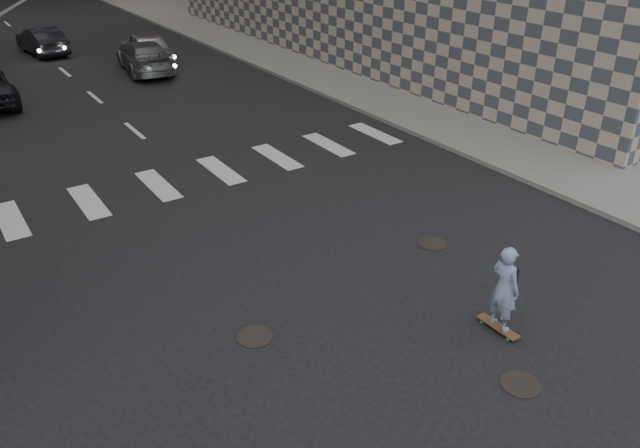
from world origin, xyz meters
The scene contains 9 objects.
ground centered at (0.00, 0.00, 0.00)m, with size 160.00×160.00×0.00m, color black.
sidewalk_right centered at (14.50, 20.00, 0.07)m, with size 13.00×80.00×0.15m, color gray.
manhole_a centered at (1.20, -2.50, 0.01)m, with size 0.70×0.70×0.02m, color black.
manhole_b centered at (-2.00, 1.20, 0.01)m, with size 0.70×0.70×0.02m, color black.
manhole_c centered at (3.30, 2.00, 0.01)m, with size 0.70×0.70×0.02m, color black.
skateboarder centered at (2.04, -1.22, 0.97)m, with size 0.45×0.94×1.86m.
traffic_car_b centered at (3.28, 21.88, 0.72)m, with size 2.00×4.93×1.43m, color slate.
traffic_car_d centered at (3.93, 23.56, 0.80)m, with size 1.89×4.69×1.60m, color silver.
traffic_car_e centered at (0.06, 28.50, 0.69)m, with size 1.46×4.18×1.38m, color black.
Camera 1 is at (-6.22, -7.42, 7.49)m, focal length 35.00 mm.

